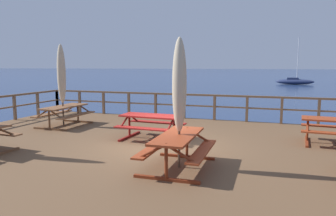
{
  "coord_description": "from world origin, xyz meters",
  "views": [
    {
      "loc": [
        3.18,
        -8.38,
        3.08
      ],
      "look_at": [
        0.0,
        0.74,
        1.78
      ],
      "focal_mm": 33.89,
      "sensor_mm": 36.0,
      "label": 1
    }
  ],
  "objects": [
    {
      "name": "wooden_deck",
      "position": [
        0.0,
        0.0,
        0.39
      ],
      "size": [
        15.04,
        9.93,
        0.78
      ],
      "primitive_type": "cube",
      "color": "brown",
      "rests_on": "ground"
    },
    {
      "name": "picnic_table_back_right",
      "position": [
        -0.53,
        0.67,
        1.34
      ],
      "size": [
        1.93,
        1.45,
        0.78
      ],
      "color": "maroon",
      "rests_on": "wooden_deck"
    },
    {
      "name": "patio_umbrella_tall_mid_right",
      "position": [
        -4.59,
        1.65,
        2.76
      ],
      "size": [
        0.32,
        0.32,
        3.1
      ],
      "color": "#4C3828",
      "rests_on": "wooden_deck"
    },
    {
      "name": "ground_plane",
      "position": [
        0.0,
        0.0,
        0.0
      ],
      "size": [
        600.0,
        600.0,
        0.0
      ],
      "primitive_type": "plane",
      "color": "navy"
    },
    {
      "name": "sailboat_distant",
      "position": [
        5.7,
        48.17,
        0.51
      ],
      "size": [
        6.05,
        1.85,
        7.72
      ],
      "color": "navy",
      "rests_on": "ground"
    },
    {
      "name": "picnic_table_mid_centre",
      "position": [
        1.11,
        -1.78,
        1.35
      ],
      "size": [
        1.46,
        2.09,
        0.78
      ],
      "color": "#993819",
      "rests_on": "wooden_deck"
    },
    {
      "name": "patio_umbrella_short_mid",
      "position": [
        1.12,
        -1.71,
        2.64
      ],
      "size": [
        0.32,
        0.32,
        2.92
      ],
      "color": "#4C3828",
      "rests_on": "wooden_deck"
    },
    {
      "name": "railing_waterside_far",
      "position": [
        0.0,
        4.82,
        1.51
      ],
      "size": [
        14.84,
        0.1,
        1.09
      ],
      "color": "brown",
      "rests_on": "wooden_deck"
    },
    {
      "name": "picnic_table_mid_right",
      "position": [
        -4.52,
        1.64,
        1.35
      ],
      "size": [
        1.42,
        2.07,
        0.78
      ],
      "color": "brown",
      "rests_on": "wooden_deck"
    }
  ]
}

